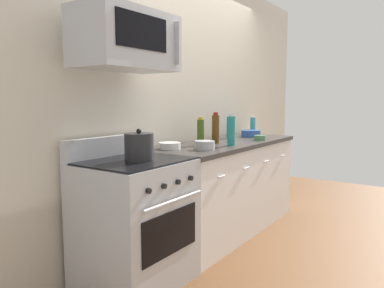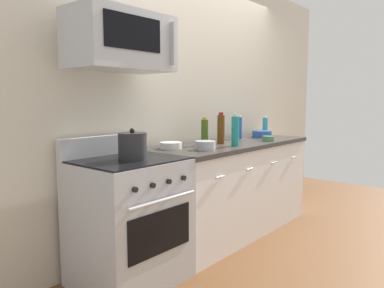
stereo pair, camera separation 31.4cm
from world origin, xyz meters
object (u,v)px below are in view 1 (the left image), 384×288
Objects in this scene: bowl_white_ceramic at (170,145)px; stockpot at (139,147)px; bowl_steel_prep at (205,145)px; bowl_blue_mixing at (251,133)px; bottle_soda_blue at (230,127)px; bottle_olive_oil at (201,132)px; bowl_green_glaze at (260,138)px; bottle_wine_amber at (216,129)px; microwave at (127,41)px; bottle_sparkling_teal at (231,130)px; range_oven at (135,222)px; bottle_dish_soap at (253,126)px.

stockpot is at bearing -161.05° from bowl_white_ceramic.
bowl_steel_prep is 0.31m from bowl_white_ceramic.
bowl_white_ceramic is at bearing 117.83° from bowl_steel_prep.
bowl_blue_mixing is 1.40m from bowl_white_ceramic.
bottle_soda_blue reaches higher than bowl_steel_prep.
bowl_green_glaze is (0.69, -0.29, -0.10)m from bottle_olive_oil.
stockpot reaches higher than bowl_steel_prep.
bottle_soda_blue is 0.85× the size of bottle_wine_amber.
stockpot is at bearing -90.13° from microwave.
bottle_soda_blue is 0.86× the size of bottle_sparkling_teal.
bottle_olive_oil is at bearing -9.00° from bowl_white_ceramic.
bottle_wine_amber reaches higher than bowl_steel_prep.
bottle_sparkling_teal is at bearing -5.42° from stockpot.
range_oven is at bearing -177.65° from bottle_wine_amber.
microwave is at bearing 89.87° from stockpot.
range_oven is 1.35m from bottle_wine_amber.
bowl_white_ceramic is (-1.09, -0.01, -0.09)m from bottle_soda_blue.
bottle_olive_oil is 1.18× the size of bowl_blue_mixing.
bottle_dish_soap is at bearing 0.94° from bottle_olive_oil.
bottle_soda_blue is 1.15× the size of stockpot.
bowl_blue_mixing is at bearing -20.53° from bottle_soda_blue.
bottle_olive_oil is at bearing 2.92° from microwave.
bottle_wine_amber reaches higher than stockpot.
bottle_sparkling_teal reaches higher than stockpot.
stockpot is at bearing -172.64° from bottle_soda_blue.
bottle_wine_amber reaches higher than bottle_dish_soap.
microwave is at bearing -178.14° from bottle_dish_soap.
bowl_blue_mixing is at bearing 0.25° from microwave.
microwave is 3.32× the size of stockpot.
microwave is 1.39m from bottle_wine_amber.
microwave reaches higher than bowl_blue_mixing.
bottle_sparkling_teal is 2.46× the size of bowl_green_glaze.
bottle_olive_oil is 0.76m from bowl_green_glaze.
stockpot is at bearing -176.96° from bowl_blue_mixing.
bowl_blue_mixing is 0.99× the size of stockpot.
bottle_sparkling_teal reaches higher than bowl_steel_prep.
bottle_soda_blue is at bearing 0.45° from bowl_white_ceramic.
bottle_dish_soap is at bearing 9.01° from bowl_steel_prep.
bottle_sparkling_teal is at bearing 176.69° from bowl_green_glaze.
bottle_dish_soap reaches higher than bowl_blue_mixing.
bottle_sparkling_teal is 0.40m from bowl_steel_prep.
bottle_sparkling_teal is at bearing -10.25° from microwave.
bowl_steel_prep is 0.78× the size of stockpot.
range_oven is at bearing 171.69° from bowl_steel_prep.
bowl_white_ceramic is at bearing 175.68° from bowl_blue_mixing.
bottle_dish_soap reaches higher than bowl_green_glaze.
bottle_olive_oil is at bearing 166.54° from bottle_wine_amber.
bowl_steel_prep reaches higher than bowl_blue_mixing.
bowl_blue_mixing reaches higher than bowl_green_glaze.
bowl_white_ceramic reaches higher than bowl_green_glaze.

